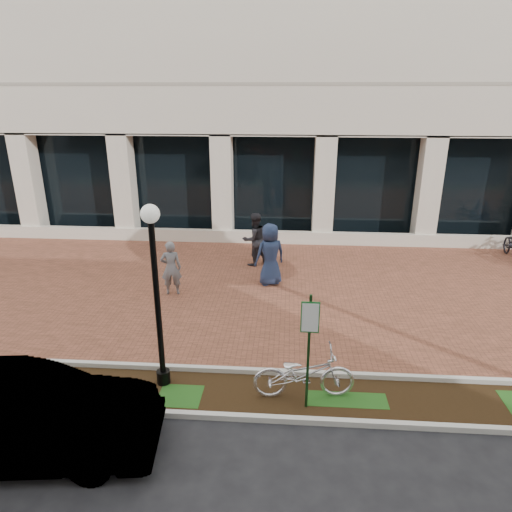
# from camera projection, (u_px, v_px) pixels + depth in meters

# --- Properties ---
(ground) EXTENTS (120.00, 120.00, 0.00)m
(ground) POSITION_uv_depth(u_px,v_px,m) (266.00, 289.00, 14.13)
(ground) COLOR black
(ground) RESTS_ON ground
(brick_plaza) EXTENTS (40.00, 9.00, 0.01)m
(brick_plaza) POSITION_uv_depth(u_px,v_px,m) (266.00, 289.00, 14.13)
(brick_plaza) COLOR brown
(brick_plaza) RESTS_ON ground
(planting_strip) EXTENTS (40.00, 1.50, 0.01)m
(planting_strip) POSITION_uv_depth(u_px,v_px,m) (252.00, 395.00, 9.21)
(planting_strip) COLOR black
(planting_strip) RESTS_ON ground
(curb_plaza_side) EXTENTS (40.00, 0.12, 0.12)m
(curb_plaza_side) POSITION_uv_depth(u_px,v_px,m) (255.00, 371.00, 9.90)
(curb_plaza_side) COLOR beige
(curb_plaza_side) RESTS_ON ground
(curb_street_side) EXTENTS (40.00, 0.12, 0.12)m
(curb_street_side) POSITION_uv_depth(u_px,v_px,m) (249.00, 418.00, 8.49)
(curb_street_side) COLOR beige
(curb_street_side) RESTS_ON ground
(parking_sign) EXTENTS (0.34, 0.07, 2.40)m
(parking_sign) POSITION_uv_depth(u_px,v_px,m) (309.00, 338.00, 8.34)
(parking_sign) COLOR #143715
(parking_sign) RESTS_ON ground
(lamppost) EXTENTS (0.36, 0.36, 3.85)m
(lamppost) POSITION_uv_depth(u_px,v_px,m) (156.00, 288.00, 8.85)
(lamppost) COLOR black
(lamppost) RESTS_ON ground
(locked_bicycle) EXTENTS (2.08, 0.91, 1.06)m
(locked_bicycle) POSITION_uv_depth(u_px,v_px,m) (304.00, 373.00, 9.01)
(locked_bicycle) COLOR silver
(locked_bicycle) RESTS_ON ground
(pedestrian_left) EXTENTS (0.67, 0.50, 1.67)m
(pedestrian_left) POSITION_uv_depth(u_px,v_px,m) (171.00, 268.00, 13.50)
(pedestrian_left) COLOR slate
(pedestrian_left) RESTS_ON ground
(pedestrian_mid) EXTENTS (1.15, 1.09, 1.87)m
(pedestrian_mid) POSITION_uv_depth(u_px,v_px,m) (255.00, 239.00, 15.77)
(pedestrian_mid) COLOR #252428
(pedestrian_mid) RESTS_ON ground
(pedestrian_right) EXTENTS (1.15, 1.00, 1.98)m
(pedestrian_right) POSITION_uv_depth(u_px,v_px,m) (270.00, 255.00, 14.16)
(pedestrian_right) COLOR #1F2C4E
(pedestrian_right) RESTS_ON ground
(sedan_near_curb) EXTENTS (4.58, 2.05, 1.46)m
(sedan_near_curb) POSITION_uv_depth(u_px,v_px,m) (22.00, 419.00, 7.48)
(sedan_near_curb) COLOR #B0B0B5
(sedan_near_curb) RESTS_ON ground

